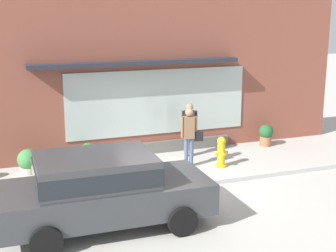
{
  "coord_description": "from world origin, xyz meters",
  "views": [
    {
      "loc": [
        -4.15,
        -10.97,
        4.44
      ],
      "look_at": [
        0.36,
        1.2,
        1.3
      ],
      "focal_mm": 51.64,
      "sensor_mm": 36.0,
      "label": 1
    }
  ],
  "objects": [
    {
      "name": "ground_plane",
      "position": [
        0.0,
        0.0,
        0.0
      ],
      "size": [
        60.0,
        60.0,
        0.0
      ],
      "primitive_type": "plane",
      "color": "#B2AFA8"
    },
    {
      "name": "curb_strip",
      "position": [
        0.0,
        -0.2,
        0.06
      ],
      "size": [
        14.0,
        0.24,
        0.12
      ],
      "primitive_type": "cube",
      "color": "#B2B2AD",
      "rests_on": "ground_plane"
    },
    {
      "name": "storefront",
      "position": [
        0.01,
        3.19,
        2.37
      ],
      "size": [
        14.0,
        0.81,
        4.83
      ],
      "color": "brown",
      "rests_on": "ground_plane"
    },
    {
      "name": "fire_hydrant",
      "position": [
        1.92,
        1.0,
        0.44
      ],
      "size": [
        0.4,
        0.37,
        0.89
      ],
      "color": "gold",
      "rests_on": "ground_plane"
    },
    {
      "name": "pedestrian_with_handbag",
      "position": [
        1.07,
        1.33,
        1.0
      ],
      "size": [
        0.64,
        0.26,
        1.72
      ],
      "rotation": [
        0.0,
        0.0,
        6.13
      ],
      "color": "#475675",
      "rests_on": "ground_plane"
    },
    {
      "name": "pedestrian_passerby",
      "position": [
        1.46,
        2.27,
        0.98
      ],
      "size": [
        0.46,
        0.28,
        1.67
      ],
      "rotation": [
        0.0,
        0.0,
        5.97
      ],
      "color": "#9E9384",
      "rests_on": "ground_plane"
    },
    {
      "name": "parked_car_dark_gray",
      "position": [
        -2.18,
        -1.72,
        0.89
      ],
      "size": [
        4.33,
        2.11,
        1.57
      ],
      "rotation": [
        0.0,
        0.0,
        -0.02
      ],
      "color": "#383A3D",
      "rests_on": "ground_plane"
    },
    {
      "name": "potted_plant_window_right",
      "position": [
        -1.67,
        2.34,
        0.41
      ],
      "size": [
        0.45,
        0.45,
        0.71
      ],
      "color": "#4C4C51",
      "rests_on": "ground_plane"
    },
    {
      "name": "potted_plant_near_hydrant",
      "position": [
        4.3,
        2.46,
        0.39
      ],
      "size": [
        0.48,
        0.48,
        0.73
      ],
      "color": "#9E6042",
      "rests_on": "ground_plane"
    },
    {
      "name": "potted_plant_by_entrance",
      "position": [
        -3.35,
        2.36,
        0.35
      ],
      "size": [
        0.59,
        0.59,
        0.69
      ],
      "color": "#B7B2A3",
      "rests_on": "ground_plane"
    }
  ]
}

